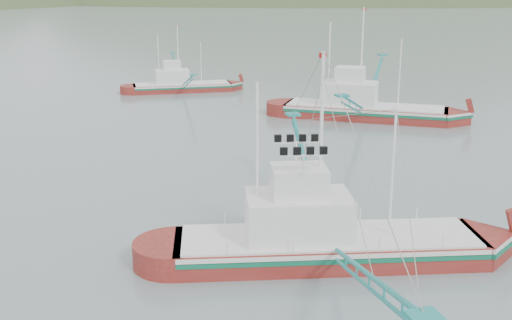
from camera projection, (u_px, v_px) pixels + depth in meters
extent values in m
plane|color=slate|center=(287.00, 254.00, 31.86)|extent=(1200.00, 1200.00, 0.00)
cube|color=maroon|center=(328.00, 256.00, 31.11)|extent=(15.27, 6.61, 1.97)
cube|color=silver|center=(328.00, 240.00, 30.88)|extent=(14.99, 6.63, 0.22)
cube|color=#0E6242|center=(328.00, 245.00, 30.95)|extent=(15.00, 6.65, 0.22)
cube|color=silver|center=(329.00, 236.00, 30.83)|extent=(14.51, 6.28, 0.12)
cube|color=silver|center=(298.00, 217.00, 30.44)|extent=(5.43, 4.01, 2.17)
cube|color=silver|center=(299.00, 181.00, 29.95)|extent=(2.92, 2.61, 1.38)
cylinder|color=white|center=(321.00, 148.00, 29.60)|extent=(0.16, 0.16, 8.88)
cylinder|color=white|center=(257.00, 163.00, 29.56)|extent=(0.14, 0.14, 7.55)
cylinder|color=white|center=(393.00, 174.00, 30.21)|extent=(0.12, 0.12, 6.21)
cube|color=maroon|center=(364.00, 117.00, 62.56)|extent=(15.46, 11.78, 2.08)
cube|color=silver|center=(365.00, 108.00, 62.32)|extent=(15.24, 11.69, 0.23)
cube|color=#0E6242|center=(365.00, 110.00, 62.39)|extent=(15.25, 11.71, 0.23)
cube|color=silver|center=(365.00, 106.00, 62.26)|extent=(14.69, 11.19, 0.12)
cube|color=silver|center=(349.00, 94.00, 62.40)|extent=(6.18, 5.58, 2.29)
cube|color=silver|center=(350.00, 74.00, 61.89)|extent=(3.51, 3.37, 1.46)
cylinder|color=white|center=(362.00, 57.00, 61.15)|extent=(0.17, 0.17, 9.37)
cylinder|color=white|center=(329.00, 64.00, 62.21)|extent=(0.15, 0.15, 7.96)
cylinder|color=white|center=(400.00, 74.00, 60.51)|extent=(0.12, 0.12, 6.56)
cube|color=maroon|center=(182.00, 90.00, 77.78)|extent=(11.84, 3.53, 1.57)
cube|color=silver|center=(182.00, 85.00, 77.60)|extent=(11.61, 3.58, 0.17)
cube|color=#0E6242|center=(182.00, 86.00, 77.65)|extent=(11.61, 3.60, 0.17)
cube|color=silver|center=(182.00, 83.00, 77.56)|extent=(11.25, 3.35, 0.09)
cube|color=silver|center=(172.00, 77.00, 77.08)|extent=(4.00, 2.64, 1.72)
cube|color=silver|center=(172.00, 65.00, 76.69)|extent=(2.09, 1.79, 1.10)
cylinder|color=white|center=(178.00, 55.00, 76.52)|extent=(0.13, 0.13, 7.05)
cylinder|color=white|center=(158.00, 59.00, 76.16)|extent=(0.11, 0.11, 5.99)
cylinder|color=white|center=(201.00, 63.00, 77.41)|extent=(0.09, 0.09, 4.93)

